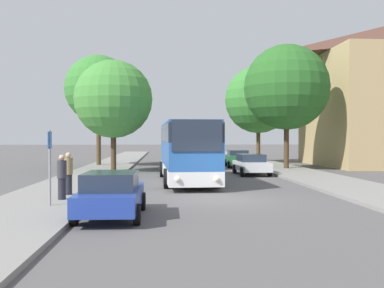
{
  "coord_description": "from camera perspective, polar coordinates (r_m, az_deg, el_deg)",
  "views": [
    {
      "loc": [
        -2.32,
        -18.24,
        2.52
      ],
      "look_at": [
        -0.13,
        16.4,
        2.05
      ],
      "focal_mm": 42.0,
      "sensor_mm": 36.0,
      "label": 1
    }
  ],
  "objects": [
    {
      "name": "ground_plane",
      "position": [
        18.56,
        3.64,
        -7.04
      ],
      "size": [
        300.0,
        300.0,
        0.0
      ],
      "primitive_type": "plane",
      "color": "#565454",
      "rests_on": "ground"
    },
    {
      "name": "sidewalk_left",
      "position": [
        18.99,
        -17.97,
        -6.67
      ],
      "size": [
        4.0,
        120.0,
        0.15
      ],
      "primitive_type": "cube",
      "color": "gray",
      "rests_on": "ground_plane"
    },
    {
      "name": "bus_front",
      "position": [
        25.7,
        -0.7,
        -0.83
      ],
      "size": [
        3.14,
        11.16,
        3.37
      ],
      "rotation": [
        0.0,
        0.0,
        0.04
      ],
      "color": "silver",
      "rests_on": "ground_plane"
    },
    {
      "name": "bus_middle",
      "position": [
        38.63,
        -1.71,
        -0.15
      ],
      "size": [
        2.84,
        10.3,
        3.57
      ],
      "rotation": [
        0.0,
        0.0,
        0.01
      ],
      "color": "#2D519E",
      "rests_on": "ground_plane"
    },
    {
      "name": "bus_rear",
      "position": [
        51.32,
        -2.02,
        -0.04
      ],
      "size": [
        3.1,
        10.8,
        3.35
      ],
      "rotation": [
        0.0,
        0.0,
        -0.04
      ],
      "color": "silver",
      "rests_on": "ground_plane"
    },
    {
      "name": "parked_car_left_curb",
      "position": [
        14.53,
        -10.22,
        -6.23
      ],
      "size": [
        2.05,
        4.35,
        1.45
      ],
      "rotation": [
        0.0,
        0.0,
        -0.01
      ],
      "color": "#233D9E",
      "rests_on": "ground_plane"
    },
    {
      "name": "parked_car_right_near",
      "position": [
        30.89,
        7.54,
        -2.53
      ],
      "size": [
        2.13,
        4.34,
        1.42
      ],
      "rotation": [
        0.0,
        0.0,
        3.17
      ],
      "color": "silver",
      "rests_on": "ground_plane"
    },
    {
      "name": "parked_car_right_far",
      "position": [
        39.01,
        5.85,
        -1.79
      ],
      "size": [
        2.14,
        4.2,
        1.47
      ],
      "rotation": [
        0.0,
        0.0,
        3.11
      ],
      "color": "#236B38",
      "rests_on": "ground_plane"
    },
    {
      "name": "bus_stop_sign",
      "position": [
        16.54,
        -17.61,
        -1.8
      ],
      "size": [
        0.08,
        0.45,
        2.65
      ],
      "color": "gray",
      "rests_on": "sidewalk_left"
    },
    {
      "name": "pedestrian_waiting_near",
      "position": [
        18.04,
        -16.2,
        -4.03
      ],
      "size": [
        0.36,
        0.36,
        1.73
      ],
      "rotation": [
        0.0,
        0.0,
        2.86
      ],
      "color": "#23232D",
      "rests_on": "sidewalk_left"
    },
    {
      "name": "pedestrian_waiting_far",
      "position": [
        19.5,
        -15.42,
        -3.6
      ],
      "size": [
        0.36,
        0.36,
        1.77
      ],
      "rotation": [
        0.0,
        0.0,
        3.41
      ],
      "color": "#23232D",
      "rests_on": "sidewalk_left"
    },
    {
      "name": "tree_left_near",
      "position": [
        40.58,
        -11.79,
        6.87
      ],
      "size": [
        5.9,
        5.9,
        9.65
      ],
      "color": "#513D23",
      "rests_on": "sidewalk_left"
    },
    {
      "name": "tree_left_far",
      "position": [
        33.53,
        -9.95,
        5.63
      ],
      "size": [
        5.72,
        5.72,
        8.08
      ],
      "color": "#47331E",
      "rests_on": "sidewalk_left"
    },
    {
      "name": "tree_right_near",
      "position": [
        36.2,
        11.92,
        7.05
      ],
      "size": [
        6.69,
        6.69,
        9.69
      ],
      "color": "#47331E",
      "rests_on": "sidewalk_right"
    },
    {
      "name": "tree_right_mid",
      "position": [
        45.85,
        8.43,
        5.58
      ],
      "size": [
        6.75,
        6.75,
        9.6
      ],
      "color": "#513D23",
      "rests_on": "sidewalk_right"
    }
  ]
}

